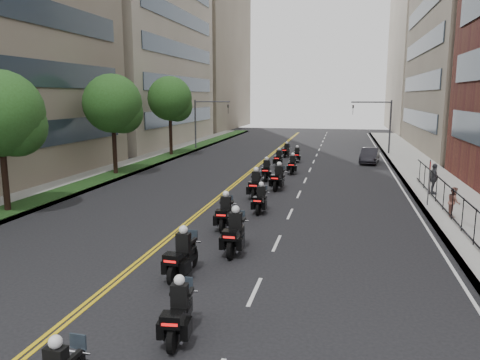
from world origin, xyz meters
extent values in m
cube|color=gray|center=(12.00, 25.00, 0.07)|extent=(4.00, 90.00, 0.15)
cube|color=gray|center=(-12.00, 25.00, 0.07)|extent=(4.00, 90.00, 0.15)
cube|color=#133513|center=(-11.20, 25.00, 0.17)|extent=(2.00, 90.00, 0.04)
cube|color=#333F4C|center=(13.95, 48.00, 3.50)|extent=(0.12, 24.08, 1.80)
cube|color=#333F4C|center=(13.95, 48.00, 7.50)|extent=(0.12, 24.08, 1.80)
cube|color=#333F4C|center=(13.95, 48.00, 11.50)|extent=(0.12, 24.08, 1.80)
cube|color=#333F4C|center=(13.95, 48.00, 15.50)|extent=(0.12, 24.08, 1.80)
cube|color=gray|center=(21.50, 78.00, 13.00)|extent=(15.00, 28.00, 26.00)
cube|color=#333F4C|center=(-13.95, 17.00, 3.50)|extent=(0.12, 25.80, 1.80)
cube|color=#333F4C|center=(-13.95, 17.00, 7.50)|extent=(0.12, 25.80, 1.80)
cube|color=#333F4C|center=(-13.95, 17.00, 11.50)|extent=(0.12, 25.80, 1.80)
cube|color=gray|center=(-22.00, 48.00, 17.00)|extent=(16.00, 28.00, 34.00)
cube|color=#333F4C|center=(-13.95, 48.00, 3.50)|extent=(0.12, 24.08, 1.80)
cube|color=#333F4C|center=(-13.95, 48.00, 7.50)|extent=(0.12, 24.08, 1.80)
cube|color=#333F4C|center=(-13.95, 48.00, 11.50)|extent=(0.12, 24.08, 1.80)
cube|color=#333F4C|center=(-13.95, 48.00, 15.50)|extent=(0.12, 24.08, 1.80)
cube|color=#786958|center=(-22.00, 78.00, 13.00)|extent=(16.00, 28.00, 26.00)
cube|color=black|center=(11.00, 12.00, 1.60)|extent=(0.05, 28.00, 0.05)
cube|color=black|center=(11.00, 12.00, 0.30)|extent=(0.05, 28.00, 0.05)
cylinder|color=black|center=(-11.20, 12.00, 2.42)|extent=(0.32, 0.32, 4.83)
sphere|color=#244E1A|center=(-10.60, 12.40, 4.49)|extent=(3.08, 3.08, 3.08)
cylinder|color=black|center=(-11.20, 24.00, 2.55)|extent=(0.32, 0.32, 5.11)
sphere|color=#244E1A|center=(-11.20, 24.00, 5.47)|extent=(4.40, 4.40, 4.40)
sphere|color=#244E1A|center=(-10.60, 24.40, 4.75)|extent=(3.08, 3.08, 3.08)
cylinder|color=black|center=(-11.20, 36.00, 2.69)|extent=(0.32, 0.32, 5.39)
sphere|color=#244E1A|center=(-11.20, 36.00, 5.78)|extent=(4.40, 4.40, 4.40)
sphere|color=#244E1A|center=(-10.60, 36.40, 5.00)|extent=(3.08, 3.08, 3.08)
cylinder|color=#3F3F44|center=(10.50, 42.00, 2.80)|extent=(0.18, 0.18, 5.60)
cylinder|color=#3F3F44|center=(8.50, 42.00, 5.40)|extent=(4.00, 0.14, 0.14)
imported|color=black|center=(6.70, 42.00, 4.60)|extent=(0.16, 0.20, 1.00)
cylinder|color=#3F3F44|center=(-10.50, 42.00, 2.80)|extent=(0.18, 0.18, 5.60)
cylinder|color=#3F3F44|center=(-8.50, 42.00, 5.40)|extent=(4.00, 0.14, 0.14)
imported|color=black|center=(-6.70, 42.00, 4.60)|extent=(0.16, 0.20, 1.00)
sphere|color=white|center=(0.52, -1.33, 1.45)|extent=(0.27, 0.27, 0.27)
cylinder|color=black|center=(1.92, 1.12, 0.33)|extent=(0.20, 0.67, 0.66)
cylinder|color=black|center=(1.76, 2.66, 0.33)|extent=(0.20, 0.67, 0.66)
cube|color=black|center=(1.84, 1.89, 0.60)|extent=(0.54, 1.34, 0.39)
cube|color=silver|center=(1.83, 1.93, 0.38)|extent=(0.42, 0.57, 0.29)
cube|color=black|center=(1.92, 1.12, 0.83)|extent=(0.54, 0.46, 0.31)
cube|color=red|center=(1.94, 0.91, 0.81)|extent=(0.39, 0.07, 0.07)
cube|color=black|center=(1.83, 1.93, 1.08)|extent=(0.45, 0.31, 0.60)
sphere|color=white|center=(1.83, 1.94, 1.49)|extent=(0.28, 0.28, 0.28)
cylinder|color=black|center=(0.53, 4.93, 0.36)|extent=(0.19, 0.72, 0.71)
cylinder|color=black|center=(0.64, 6.60, 0.36)|extent=(0.19, 0.72, 0.71)
cube|color=black|center=(0.59, 5.77, 0.65)|extent=(0.53, 1.44, 0.42)
cube|color=silver|center=(0.59, 5.82, 0.41)|extent=(0.44, 0.60, 0.31)
cube|color=black|center=(0.53, 4.93, 0.90)|extent=(0.57, 0.47, 0.33)
cube|color=red|center=(0.52, 4.71, 0.88)|extent=(0.42, 0.06, 0.07)
cube|color=black|center=(0.59, 5.82, 1.17)|extent=(0.48, 0.32, 0.65)
sphere|color=white|center=(0.59, 5.83, 1.61)|extent=(0.30, 0.30, 0.30)
cylinder|color=black|center=(1.77, 7.70, 0.37)|extent=(0.16, 0.75, 0.75)
cylinder|color=black|center=(1.75, 9.46, 0.37)|extent=(0.16, 0.75, 0.75)
cube|color=black|center=(1.76, 8.58, 0.68)|extent=(0.48, 1.49, 0.44)
cube|color=silver|center=(1.76, 8.63, 0.43)|extent=(0.43, 0.61, 0.33)
cube|color=black|center=(1.77, 7.70, 0.95)|extent=(0.58, 0.47, 0.35)
cube|color=red|center=(1.77, 7.47, 0.92)|extent=(0.44, 0.04, 0.08)
cube|color=black|center=(1.76, 8.63, 1.23)|extent=(0.49, 0.31, 0.68)
sphere|color=white|center=(1.76, 8.64, 1.69)|extent=(0.32, 0.32, 0.32)
cylinder|color=black|center=(0.61, 10.94, 0.35)|extent=(0.18, 0.71, 0.70)
cylinder|color=black|center=(0.52, 12.59, 0.35)|extent=(0.18, 0.71, 0.70)
cube|color=black|center=(0.57, 11.76, 0.64)|extent=(0.51, 1.42, 0.41)
cube|color=silver|center=(0.56, 11.82, 0.40)|extent=(0.42, 0.59, 0.31)
cube|color=black|center=(0.61, 10.94, 0.89)|extent=(0.56, 0.46, 0.33)
cube|color=red|center=(0.62, 10.72, 0.87)|extent=(0.42, 0.05, 0.07)
cube|color=black|center=(0.56, 11.82, 1.16)|extent=(0.47, 0.31, 0.64)
sphere|color=white|center=(0.56, 11.83, 1.60)|extent=(0.30, 0.30, 0.30)
cylinder|color=black|center=(1.63, 14.31, 0.33)|extent=(0.15, 0.66, 0.65)
cylinder|color=black|center=(1.67, 15.85, 0.33)|extent=(0.15, 0.66, 0.65)
cube|color=black|center=(1.65, 15.08, 0.60)|extent=(0.43, 1.31, 0.38)
cube|color=silver|center=(1.65, 15.13, 0.37)|extent=(0.38, 0.54, 0.29)
cube|color=black|center=(1.63, 14.31, 0.83)|extent=(0.51, 0.41, 0.31)
cube|color=red|center=(1.63, 14.11, 0.81)|extent=(0.39, 0.04, 0.07)
cube|color=black|center=(1.65, 15.13, 1.08)|extent=(0.43, 0.28, 0.60)
sphere|color=white|center=(1.65, 15.14, 1.48)|extent=(0.28, 0.28, 0.28)
cylinder|color=black|center=(0.76, 17.71, 0.37)|extent=(0.18, 0.75, 0.75)
cylinder|color=black|center=(0.71, 19.47, 0.37)|extent=(0.18, 0.75, 0.75)
cube|color=black|center=(0.73, 18.59, 0.68)|extent=(0.50, 1.50, 0.44)
cube|color=silver|center=(0.73, 18.65, 0.43)|extent=(0.44, 0.62, 0.33)
cube|color=black|center=(0.76, 17.71, 0.95)|extent=(0.58, 0.48, 0.35)
cube|color=red|center=(0.77, 17.48, 0.92)|extent=(0.44, 0.05, 0.08)
cube|color=black|center=(0.73, 18.65, 1.23)|extent=(0.49, 0.32, 0.68)
sphere|color=white|center=(0.73, 18.66, 1.69)|extent=(0.32, 0.32, 0.32)
cylinder|color=black|center=(1.66, 20.46, 0.37)|extent=(0.23, 0.75, 0.74)
cylinder|color=black|center=(1.85, 22.18, 0.37)|extent=(0.23, 0.75, 0.74)
cube|color=black|center=(1.75, 21.32, 0.67)|extent=(0.61, 1.50, 0.43)
cube|color=silver|center=(1.76, 21.37, 0.42)|extent=(0.47, 0.64, 0.33)
cube|color=black|center=(1.66, 20.46, 0.93)|extent=(0.61, 0.51, 0.35)
cube|color=red|center=(1.64, 20.23, 0.91)|extent=(0.43, 0.08, 0.08)
cube|color=black|center=(1.76, 21.37, 1.21)|extent=(0.51, 0.35, 0.67)
sphere|color=white|center=(1.76, 21.38, 1.67)|extent=(0.31, 0.31, 0.31)
cylinder|color=black|center=(0.47, 23.75, 0.35)|extent=(0.19, 0.70, 0.69)
cylinder|color=black|center=(0.37, 25.37, 0.35)|extent=(0.19, 0.70, 0.69)
cube|color=black|center=(0.42, 24.56, 0.63)|extent=(0.52, 1.40, 0.41)
cube|color=silver|center=(0.42, 24.61, 0.40)|extent=(0.42, 0.58, 0.31)
cube|color=black|center=(0.47, 23.75, 0.87)|extent=(0.56, 0.46, 0.33)
cube|color=red|center=(0.49, 23.53, 0.85)|extent=(0.41, 0.06, 0.07)
cube|color=black|center=(0.42, 24.61, 1.14)|extent=(0.47, 0.31, 0.63)
sphere|color=white|center=(0.42, 24.62, 1.57)|extent=(0.29, 0.29, 0.29)
cylinder|color=black|center=(1.97, 27.08, 0.33)|extent=(0.14, 0.67, 0.67)
cylinder|color=black|center=(1.98, 28.65, 0.33)|extent=(0.14, 0.67, 0.67)
cube|color=black|center=(1.98, 27.87, 0.61)|extent=(0.42, 1.33, 0.39)
cube|color=silver|center=(1.98, 27.91, 0.38)|extent=(0.38, 0.54, 0.29)
cube|color=black|center=(1.97, 27.08, 0.84)|extent=(0.51, 0.41, 0.31)
cube|color=red|center=(1.97, 26.88, 0.82)|extent=(0.39, 0.03, 0.07)
cube|color=black|center=(1.98, 27.91, 1.10)|extent=(0.43, 0.28, 0.61)
sphere|color=white|center=(1.98, 27.92, 1.51)|extent=(0.28, 0.28, 0.28)
cylinder|color=black|center=(0.35, 30.77, 0.33)|extent=(0.17, 0.66, 0.65)
cylinder|color=black|center=(0.44, 32.30, 0.33)|extent=(0.17, 0.66, 0.65)
cube|color=black|center=(0.39, 31.53, 0.59)|extent=(0.48, 1.31, 0.38)
cube|color=silver|center=(0.39, 31.58, 0.37)|extent=(0.39, 0.55, 0.29)
cube|color=black|center=(0.35, 30.77, 0.82)|extent=(0.52, 0.43, 0.31)
cube|color=red|center=(0.33, 30.57, 0.80)|extent=(0.38, 0.05, 0.07)
cube|color=black|center=(0.39, 31.58, 1.07)|extent=(0.44, 0.29, 0.59)
sphere|color=white|center=(0.39, 31.59, 1.48)|extent=(0.28, 0.28, 0.28)
cylinder|color=black|center=(1.72, 33.65, 0.31)|extent=(0.15, 0.63, 0.63)
cylinder|color=black|center=(1.68, 35.12, 0.31)|extent=(0.15, 0.63, 0.63)
cube|color=black|center=(1.70, 34.39, 0.57)|extent=(0.42, 1.26, 0.37)
cube|color=silver|center=(1.70, 34.43, 0.36)|extent=(0.37, 0.52, 0.28)
cube|color=black|center=(1.72, 33.65, 0.79)|extent=(0.49, 0.40, 0.30)
cube|color=red|center=(1.72, 33.45, 0.78)|extent=(0.37, 0.04, 0.06)
cube|color=black|center=(1.70, 34.43, 1.03)|extent=(0.41, 0.27, 0.57)
sphere|color=white|center=(1.70, 34.44, 1.42)|extent=(0.27, 0.27, 0.27)
cylinder|color=black|center=(0.24, 37.05, 0.32)|extent=(0.20, 0.64, 0.63)
cylinder|color=black|center=(0.41, 38.53, 0.32)|extent=(0.20, 0.64, 0.63)
cube|color=black|center=(0.32, 37.79, 0.58)|extent=(0.53, 1.29, 0.37)
cube|color=silver|center=(0.33, 37.83, 0.36)|extent=(0.41, 0.55, 0.28)
cube|color=black|center=(0.24, 37.05, 0.80)|extent=(0.53, 0.44, 0.30)
cube|color=red|center=(0.21, 36.85, 0.78)|extent=(0.37, 0.07, 0.07)
cube|color=black|center=(0.33, 37.83, 1.04)|extent=(0.44, 0.31, 0.58)
sphere|color=white|center=(0.33, 37.84, 1.43)|extent=(0.27, 0.27, 0.27)
imported|color=black|center=(8.21, 35.10, 0.69)|extent=(2.05, 4.34, 1.38)
imported|color=#8B574C|center=(11.20, 15.65, 0.89)|extent=(0.61, 0.76, 1.48)
imported|color=#414249|center=(11.23, 21.16, 1.09)|extent=(0.59, 1.15, 1.88)
camera|label=1|loc=(5.69, -8.57, 6.04)|focal=35.00mm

